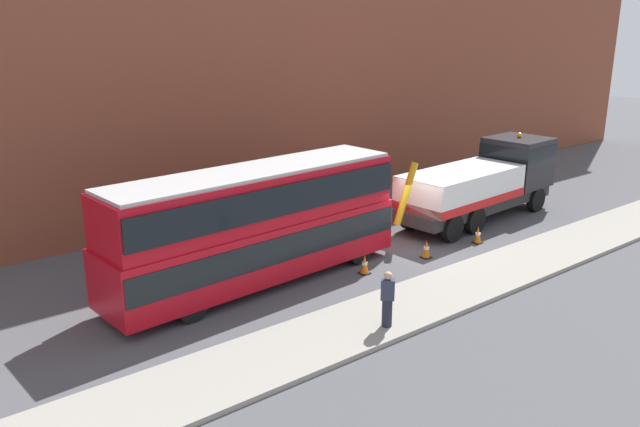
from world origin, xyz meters
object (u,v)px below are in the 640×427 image
recovery_tow_truck (484,181)px  double_decker_bus (256,221)px  traffic_cone_midway (426,249)px  traffic_cone_near_truck (478,235)px  pedestrian_onlooker (387,300)px  traffic_cone_near_bus (365,265)px

recovery_tow_truck → double_decker_bus: bearing=176.3°
double_decker_bus → traffic_cone_midway: (6.40, -1.98, -1.89)m
double_decker_bus → traffic_cone_near_truck: bearing=-16.6°
double_decker_bus → pedestrian_onlooker: 5.62m
traffic_cone_near_bus → traffic_cone_near_truck: (5.89, -0.41, 0.00)m
recovery_tow_truck → traffic_cone_near_bus: size_ratio=14.19×
double_decker_bus → traffic_cone_near_bus: size_ratio=15.50×
traffic_cone_midway → traffic_cone_near_truck: size_ratio=1.00×
recovery_tow_truck → double_decker_bus: double_decker_bus is taller
double_decker_bus → traffic_cone_near_truck: double_decker_bus is taller
recovery_tow_truck → pedestrian_onlooker: recovery_tow_truck is taller
recovery_tow_truck → pedestrian_onlooker: (-11.37, -5.42, -0.77)m
double_decker_bus → traffic_cone_midway: bearing=-21.0°
pedestrian_onlooker → traffic_cone_near_truck: pedestrian_onlooker is taller
traffic_cone_near_bus → traffic_cone_near_truck: 5.90m
traffic_cone_midway → pedestrian_onlooker: bearing=-147.8°
double_decker_bus → traffic_cone_near_bus: 4.29m
traffic_cone_near_bus → traffic_cone_near_truck: size_ratio=1.00×
pedestrian_onlooker → traffic_cone_near_bus: 4.49m
recovery_tow_truck → traffic_cone_near_truck: 3.96m
double_decker_bus → traffic_cone_near_bus: bearing=-30.1°
traffic_cone_near_bus → traffic_cone_midway: size_ratio=1.00×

